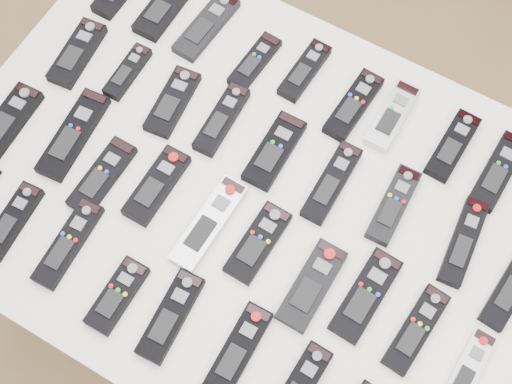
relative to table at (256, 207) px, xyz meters
The scene contains 33 objects.
ground 0.73m from the table, 166.04° to the left, with size 4.00×4.00×0.00m, color olive.
table is the anchor object (origin of this frame).
remote_1 0.50m from the table, 144.46° to the left, with size 0.06×0.17×0.02m, color black.
remote_2 0.42m from the table, 135.17° to the left, with size 0.06×0.18×0.02m, color black.
remote_3 0.32m from the table, 120.51° to the left, with size 0.05×0.15×0.02m, color black.
remote_4 0.31m from the table, 100.10° to the left, with size 0.05×0.15×0.02m, color black.
remote_5 0.29m from the table, 74.65° to the left, with size 0.05×0.17×0.02m, color black.
remote_6 0.34m from the table, 61.75° to the left, with size 0.05×0.16×0.02m, color #B7B7BC.
remote_7 0.42m from the table, 44.87° to the left, with size 0.05×0.16×0.02m, color black.
remote_8 0.49m from the table, 35.83° to the left, with size 0.05×0.18×0.02m, color black.
remote_10 0.51m from the table, 169.45° to the left, with size 0.06×0.17×0.02m, color black.
remote_11 0.40m from the table, 164.07° to the left, with size 0.04×0.14×0.02m, color black.
remote_12 0.28m from the table, 159.80° to the left, with size 0.06×0.16×0.02m, color black.
remote_13 0.19m from the table, 143.03° to the left, with size 0.05×0.17×0.02m, color black.
remote_14 0.12m from the table, 98.46° to the left, with size 0.06×0.17×0.02m, color black.
remote_15 0.17m from the table, 39.05° to the left, with size 0.05×0.18×0.02m, color black.
remote_16 0.28m from the table, 24.85° to the left, with size 0.05×0.17×0.02m, color black.
remote_17 0.41m from the table, 15.99° to the left, with size 0.05×0.18×0.02m, color black.
remote_19 0.54m from the table, 167.94° to the right, with size 0.06×0.17×0.02m, color black.
remote_20 0.40m from the table, 169.47° to the right, with size 0.06×0.21×0.02m, color black.
remote_21 0.32m from the table, 157.17° to the right, with size 0.05×0.17×0.02m, color black.
remote_22 0.21m from the table, 155.19° to the right, with size 0.06×0.17×0.02m, color black.
remote_23 0.13m from the table, 115.86° to the right, with size 0.05×0.20×0.02m, color #B7B7BC.
remote_24 0.12m from the table, 57.78° to the right, with size 0.06×0.16×0.02m, color black.
remote_25 0.22m from the table, 30.73° to the right, with size 0.06×0.18×0.02m, color black.
remote_26 0.30m from the table, 15.12° to the right, with size 0.06×0.18×0.02m, color black.
remote_27 0.40m from the table, 12.61° to the right, with size 0.05×0.17×0.02m, color black.
remote_28 0.51m from the table, 12.60° to the right, with size 0.04×0.16×0.02m, color silver.
remote_30 0.48m from the table, 143.11° to the right, with size 0.05×0.16×0.02m, color black.
remote_31 0.38m from the table, 134.01° to the right, with size 0.05×0.18×0.02m, color black.
remote_32 0.34m from the table, 111.35° to the right, with size 0.05×0.14×0.02m, color black.
remote_33 0.30m from the table, 92.65° to the right, with size 0.05×0.17×0.02m, color black.
remote_34 0.32m from the table, 66.03° to the right, with size 0.05×0.18×0.02m, color black.
Camera 1 is at (0.35, -0.49, 2.08)m, focal length 50.00 mm.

